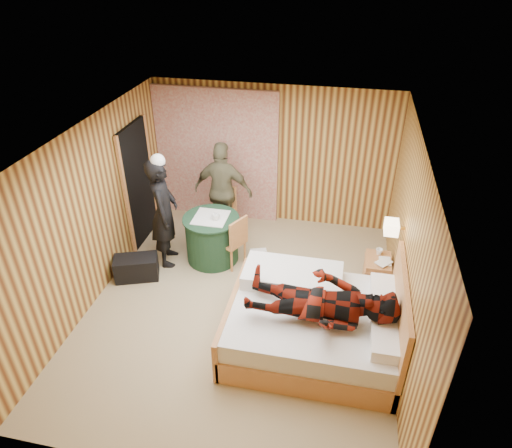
% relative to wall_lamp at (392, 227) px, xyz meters
% --- Properties ---
extents(floor, '(4.20, 5.00, 0.01)m').
position_rel_wall_lamp_xyz_m(floor, '(-1.92, -0.45, -1.30)').
color(floor, tan).
rests_on(floor, ground).
extents(ceiling, '(4.20, 5.00, 0.01)m').
position_rel_wall_lamp_xyz_m(ceiling, '(-1.92, -0.45, 1.20)').
color(ceiling, white).
rests_on(ceiling, wall_back).
extents(wall_back, '(4.20, 0.02, 2.50)m').
position_rel_wall_lamp_xyz_m(wall_back, '(-1.92, 2.05, -0.05)').
color(wall_back, '#DDB655').
rests_on(wall_back, floor).
extents(wall_left, '(0.02, 5.00, 2.50)m').
position_rel_wall_lamp_xyz_m(wall_left, '(-4.02, -0.45, -0.05)').
color(wall_left, '#DDB655').
rests_on(wall_left, floor).
extents(wall_right, '(0.02, 5.00, 2.50)m').
position_rel_wall_lamp_xyz_m(wall_right, '(0.18, -0.45, -0.05)').
color(wall_right, '#DDB655').
rests_on(wall_right, floor).
extents(curtain, '(2.20, 0.08, 2.40)m').
position_rel_wall_lamp_xyz_m(curtain, '(-2.92, 1.98, -0.10)').
color(curtain, beige).
rests_on(curtain, floor).
extents(doorway, '(0.06, 0.90, 2.05)m').
position_rel_wall_lamp_xyz_m(doorway, '(-3.98, 0.95, -0.28)').
color(doorway, black).
rests_on(doorway, floor).
extents(wall_lamp, '(0.26, 0.24, 0.16)m').
position_rel_wall_lamp_xyz_m(wall_lamp, '(0.00, 0.00, 0.00)').
color(wall_lamp, gold).
rests_on(wall_lamp, wall_right).
extents(bed, '(2.18, 1.72, 1.18)m').
position_rel_wall_lamp_xyz_m(bed, '(-0.81, -0.94, -0.96)').
color(bed, '#EAA360').
rests_on(bed, floor).
extents(nightstand, '(0.38, 0.52, 0.50)m').
position_rel_wall_lamp_xyz_m(nightstand, '(-0.04, 0.38, -1.04)').
color(nightstand, '#EAA360').
rests_on(nightstand, floor).
extents(round_table, '(0.89, 0.89, 0.79)m').
position_rel_wall_lamp_xyz_m(round_table, '(-2.64, 0.57, -0.90)').
color(round_table, '#1D3F26').
rests_on(round_table, floor).
extents(chair_far, '(0.42, 0.42, 0.93)m').
position_rel_wall_lamp_xyz_m(chair_far, '(-2.64, 1.27, -0.76)').
color(chair_far, '#EAA360').
rests_on(chair_far, floor).
extents(chair_near, '(0.53, 0.53, 0.88)m').
position_rel_wall_lamp_xyz_m(chair_near, '(-2.25, 0.47, -0.79)').
color(chair_near, '#EAA360').
rests_on(chair_near, floor).
extents(duffel_bag, '(0.73, 0.54, 0.37)m').
position_rel_wall_lamp_xyz_m(duffel_bag, '(-3.64, -0.15, -1.12)').
color(duffel_bag, black).
rests_on(duffel_bag, floor).
extents(sneaker_left, '(0.31, 0.23, 0.13)m').
position_rel_wall_lamp_xyz_m(sneaker_left, '(-2.69, 0.80, -1.24)').
color(sneaker_left, white).
rests_on(sneaker_left, floor).
extents(sneaker_right, '(0.29, 0.19, 0.12)m').
position_rel_wall_lamp_xyz_m(sneaker_right, '(-1.92, 0.78, -1.24)').
color(sneaker_right, white).
rests_on(sneaker_right, floor).
extents(woman_standing, '(0.58, 0.74, 1.79)m').
position_rel_wall_lamp_xyz_m(woman_standing, '(-3.32, 0.38, -0.41)').
color(woman_standing, black).
rests_on(woman_standing, floor).
extents(man_at_table, '(1.03, 0.48, 1.72)m').
position_rel_wall_lamp_xyz_m(man_at_table, '(-2.64, 1.31, -0.44)').
color(man_at_table, '#696446').
rests_on(man_at_table, floor).
extents(man_on_bed, '(0.86, 0.67, 1.77)m').
position_rel_wall_lamp_xyz_m(man_on_bed, '(-0.77, -1.17, -0.28)').
color(man_on_bed, maroon).
rests_on(man_on_bed, bed).
extents(book_lower, '(0.18, 0.23, 0.02)m').
position_rel_wall_lamp_xyz_m(book_lower, '(-0.04, 0.33, -0.79)').
color(book_lower, white).
rests_on(book_lower, nightstand).
extents(book_upper, '(0.27, 0.28, 0.02)m').
position_rel_wall_lamp_xyz_m(book_upper, '(-0.04, 0.33, -0.77)').
color(book_upper, white).
rests_on(book_upper, nightstand).
extents(cup_nightstand, '(0.13, 0.13, 0.09)m').
position_rel_wall_lamp_xyz_m(cup_nightstand, '(-0.04, 0.51, -0.75)').
color(cup_nightstand, white).
rests_on(cup_nightstand, nightstand).
extents(cup_table, '(0.14, 0.14, 0.10)m').
position_rel_wall_lamp_xyz_m(cup_table, '(-2.54, 0.52, -0.46)').
color(cup_table, white).
rests_on(cup_table, round_table).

